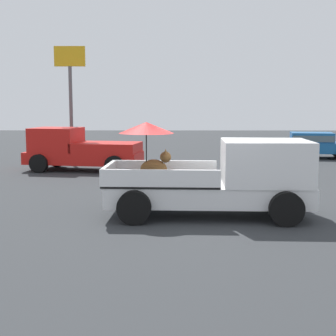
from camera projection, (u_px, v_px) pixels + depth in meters
name	position (u px, v px, depth m)	size (l,w,h in m)	color
ground_plane	(208.00, 215.00, 11.96)	(80.00, 80.00, 0.00)	#2D3033
pickup_truck_main	(224.00, 177.00, 11.81)	(5.12, 2.41, 2.34)	black
pickup_truck_red	(79.00, 150.00, 20.06)	(5.03, 2.78, 1.80)	black
parked_sedan_near	(313.00, 144.00, 24.82)	(4.53, 2.51, 1.33)	black
motel_sign	(70.00, 82.00, 21.71)	(1.40, 0.16, 5.39)	#59595B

